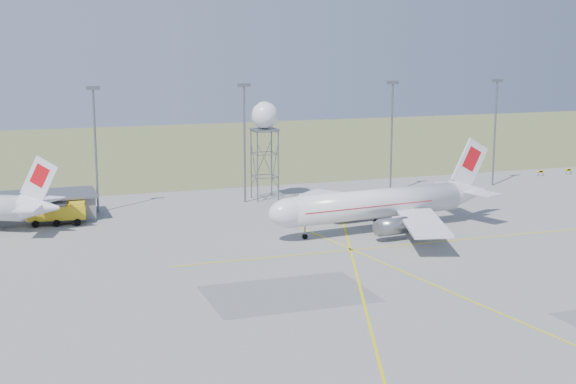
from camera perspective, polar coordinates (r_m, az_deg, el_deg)
name	(u,v)px	position (r m, az deg, el deg)	size (l,w,h in m)	color
ground	(523,317)	(85.62, 16.38, -8.50)	(400.00, 400.00, 0.00)	gray
grass_strip	(202,147)	(212.56, -6.11, 3.18)	(400.00, 120.00, 0.03)	olive
building_grey	(34,207)	(131.72, -17.60, -1.01)	(19.00, 10.00, 3.90)	gray
mast_a	(95,139)	(132.75, -13.55, 3.70)	(2.20, 0.50, 20.50)	slate
mast_b	(244,133)	(137.51, -3.12, 4.21)	(2.20, 0.50, 20.50)	slate
mast_c	(392,127)	(147.77, 7.39, 4.59)	(2.20, 0.50, 20.50)	slate
mast_d	(495,123)	(158.85, 14.53, 4.76)	(2.20, 0.50, 20.50)	slate
taxi_sign_near	(541,172)	(174.09, 17.53, 1.38)	(1.60, 0.17, 1.20)	black
taxi_sign_far	(569,170)	(178.36, 19.34, 1.48)	(1.60, 0.17, 1.20)	black
airliner_main	(379,204)	(118.58, 6.52, -0.86)	(37.71, 36.44, 12.84)	white
radar_tower	(265,145)	(140.28, -1.68, 3.37)	(4.77, 4.77, 17.25)	slate
fire_truck	(59,214)	(126.92, -16.00, -1.50)	(8.87, 4.35, 3.43)	gold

